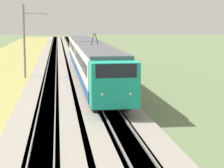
{
  "coord_description": "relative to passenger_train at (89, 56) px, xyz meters",
  "views": [
    {
      "loc": [
        -1.05,
        -0.75,
        6.07
      ],
      "look_at": [
        25.62,
        -4.09,
        2.22
      ],
      "focal_mm": 70.0,
      "sensor_mm": 36.0,
      "label": 1
    }
  ],
  "objects": [
    {
      "name": "passenger_train",
      "position": [
        0.0,
        0.0,
        0.0
      ],
      "size": [
        43.64,
        3.02,
        5.04
      ],
      "rotation": [
        0.0,
        0.0,
        3.14
      ],
      "color": "#19A88E",
      "rests_on": "ground"
    },
    {
      "name": "catenary_mast_mid",
      "position": [
        0.28,
        6.74,
        1.7
      ],
      "size": [
        0.22,
        2.56,
        7.84
      ],
      "color": "slate",
      "rests_on": "ground"
    },
    {
      "name": "ballast_adjacent",
      "position": [
        4.36,
        -0.0,
        -2.21
      ],
      "size": [
        240.0,
        4.4,
        0.3
      ],
      "color": "gray",
      "rests_on": "ground"
    },
    {
      "name": "track_main",
      "position": [
        4.36,
        4.09,
        -2.2
      ],
      "size": [
        240.0,
        1.57,
        0.45
      ],
      "color": "#4C4238",
      "rests_on": "ground"
    },
    {
      "name": "grass_verge",
      "position": [
        4.36,
        9.9,
        -2.3
      ],
      "size": [
        240.0,
        12.11,
        0.12
      ],
      "color": "#99934C",
      "rests_on": "ground"
    },
    {
      "name": "ballast_main",
      "position": [
        4.36,
        4.09,
        -2.21
      ],
      "size": [
        240.0,
        4.4,
        0.3
      ],
      "color": "gray",
      "rests_on": "ground"
    },
    {
      "name": "track_adjacent",
      "position": [
        4.36,
        -0.0,
        -2.2
      ],
      "size": [
        240.0,
        1.57,
        0.45
      ],
      "color": "#4C4238",
      "rests_on": "ground"
    }
  ]
}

